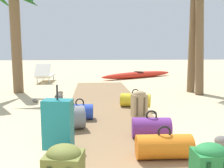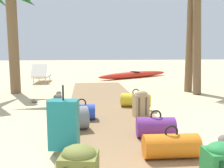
# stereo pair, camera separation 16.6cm
# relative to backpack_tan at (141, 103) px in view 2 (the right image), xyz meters

# --- Properties ---
(ground_plane) EXTENTS (60.00, 60.00, 0.00)m
(ground_plane) POSITION_rel_backpack_tan_xyz_m (-0.56, -0.04, -0.35)
(ground_plane) COLOR #D1BA8C
(boardwalk) EXTENTS (1.71, 8.58, 0.08)m
(boardwalk) POSITION_rel_backpack_tan_xyz_m (-0.56, 0.82, -0.31)
(boardwalk) COLOR olive
(boardwalk) RESTS_ON ground
(backpack_tan) EXTENTS (0.31, 0.24, 0.51)m
(backpack_tan) POSITION_rel_backpack_tan_xyz_m (0.00, 0.00, 0.00)
(backpack_tan) COLOR tan
(backpack_tan) RESTS_ON boardwalk
(duffel_bag_purple) EXTENTS (0.58, 0.35, 0.41)m
(duffel_bag_purple) POSITION_rel_backpack_tan_xyz_m (-0.05, -1.13, -0.12)
(duffel_bag_purple) COLOR #6B2D84
(duffel_bag_purple) RESTS_ON boardwalk
(duffel_bag_blue) EXTENTS (0.50, 0.30, 0.39)m
(duffel_bag_blue) POSITION_rel_backpack_tan_xyz_m (-1.13, -0.08, -0.12)
(duffel_bag_blue) COLOR #2847B7
(duffel_bag_blue) RESTS_ON boardwalk
(backpack_green) EXTENTS (0.29, 0.26, 0.48)m
(backpack_green) POSITION_rel_backpack_tan_xyz_m (0.09, -2.62, -0.01)
(backpack_green) COLOR #237538
(backpack_green) RESTS_ON boardwalk
(duffel_bag_orange) EXTENTS (0.67, 0.31, 0.40)m
(duffel_bag_orange) POSITION_rel_backpack_tan_xyz_m (-0.07, -1.83, -0.12)
(duffel_bag_orange) COLOR orange
(duffel_bag_orange) RESTS_ON boardwalk
(duffel_bag_yellow) EXTENTS (0.72, 0.49, 0.41)m
(duffel_bag_yellow) POSITION_rel_backpack_tan_xyz_m (0.08, 0.83, -0.12)
(duffel_bag_yellow) COLOR gold
(duffel_bag_yellow) RESTS_ON boardwalk
(suitcase_teal) EXTENTS (0.40, 0.28, 0.83)m
(suitcase_teal) POSITION_rel_backpack_tan_xyz_m (-1.35, -1.40, 0.05)
(suitcase_teal) COLOR #197A7F
(suitcase_teal) RESTS_ON boardwalk
(duffel_bag_grey) EXTENTS (0.54, 0.46, 0.48)m
(duffel_bag_grey) POSITION_rel_backpack_tan_xyz_m (-1.27, -0.63, -0.08)
(duffel_bag_grey) COLOR slate
(duffel_bag_grey) RESTS_ON boardwalk
(palm_tree_far_left) EXTENTS (2.02, 2.13, 3.62)m
(palm_tree_far_left) POSITION_rel_backpack_tan_xyz_m (-3.34, 3.48, 2.32)
(palm_tree_far_left) COLOR brown
(palm_tree_far_left) RESTS_ON ground
(lounge_chair) EXTENTS (0.63, 1.55, 0.79)m
(lounge_chair) POSITION_rel_backpack_tan_xyz_m (-2.86, 6.07, -0.02)
(lounge_chair) COLOR white
(lounge_chair) RESTS_ON ground
(kayak) EXTENTS (4.04, 2.69, 0.31)m
(kayak) POSITION_rel_backpack_tan_xyz_m (1.44, 7.37, -0.19)
(kayak) COLOR red
(kayak) RESTS_ON ground
(rock_left_near) EXTENTS (0.28, 0.30, 0.18)m
(rock_left_near) POSITION_rel_backpack_tan_xyz_m (-1.79, 2.09, -0.26)
(rock_left_near) COLOR #5B5651
(rock_left_near) RESTS_ON ground
(rock_left_mid) EXTENTS (0.23, 0.23, 0.09)m
(rock_left_mid) POSITION_rel_backpack_tan_xyz_m (-2.37, 1.94, -0.30)
(rock_left_mid) COLOR gray
(rock_left_mid) RESTS_ON ground
(rock_left_far) EXTENTS (0.22, 0.23, 0.13)m
(rock_left_far) POSITION_rel_backpack_tan_xyz_m (-1.84, 2.90, -0.28)
(rock_left_far) COLOR gray
(rock_left_far) RESTS_ON ground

